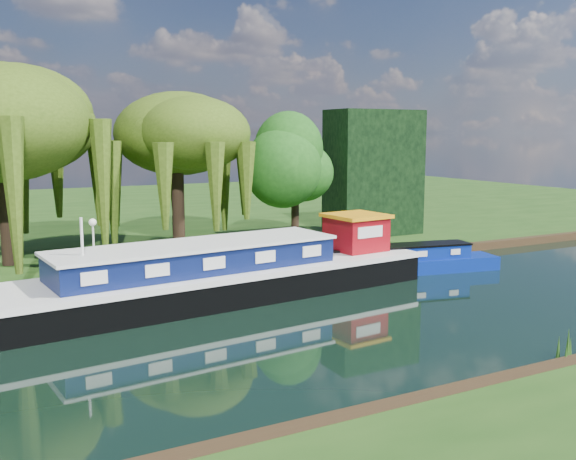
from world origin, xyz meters
TOP-DOWN VIEW (x-y plane):
  - ground at (0.00, 0.00)m, footprint 120.00×120.00m
  - far_bank at (0.00, 34.00)m, footprint 120.00×52.00m
  - dutch_barge at (4.77, 4.79)m, footprint 19.56×6.25m
  - narrowboat at (14.39, 5.18)m, footprint 10.79×3.73m
  - white_cruiser at (13.57, 5.61)m, footprint 2.04×1.77m
  - willow_left at (-2.93, 14.22)m, footprint 7.88×7.88m
  - willow_right at (5.98, 14.46)m, footprint 6.56×6.56m
  - tree_far_right at (12.79, 13.19)m, footprint 4.08×4.08m
  - conifer_hedge at (19.00, 14.00)m, footprint 6.00×3.00m
  - lamppost at (0.50, 10.50)m, footprint 0.36×0.36m
  - mooring_posts at (-0.50, 8.40)m, footprint 19.16×0.16m
  - reeds_near at (6.87, -7.57)m, footprint 33.70×1.50m

SIDE VIEW (x-z plane):
  - ground at x=0.00m, z-range 0.00..0.00m
  - white_cruiser at x=13.57m, z-range -0.53..0.53m
  - far_bank at x=0.00m, z-range 0.00..0.45m
  - reeds_near at x=6.87m, z-range 0.00..1.10m
  - narrowboat at x=14.39m, z-range -0.22..1.33m
  - mooring_posts at x=-0.50m, z-range 0.45..1.45m
  - dutch_barge at x=4.77m, z-range -1.02..3.03m
  - lamppost at x=0.50m, z-range 1.14..3.70m
  - conifer_hedge at x=19.00m, z-range 0.45..8.45m
  - tree_far_right at x=12.79m, z-range 1.72..8.39m
  - willow_right at x=5.98m, z-range 2.28..10.28m
  - willow_left at x=-2.93m, z-range 2.59..12.03m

